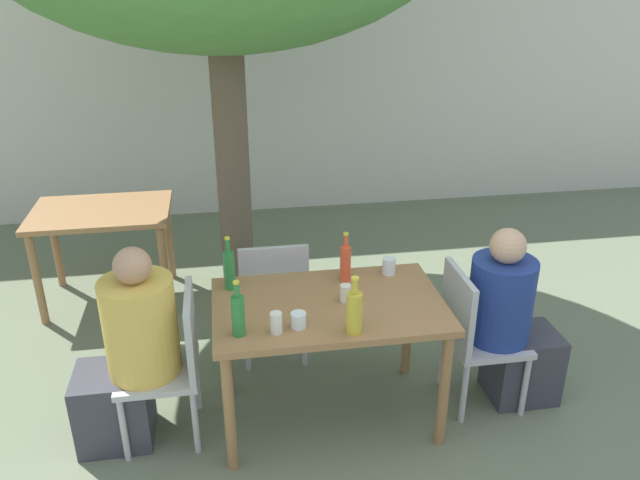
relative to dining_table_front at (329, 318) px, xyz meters
The scene contains 17 objects.
ground_plane 0.68m from the dining_table_front, ahead, with size 30.00×30.00×0.00m, color #667056.
cafe_building_wall 3.59m from the dining_table_front, 90.00° to the left, with size 10.00×0.08×2.80m.
dining_table_front is the anchor object (origin of this frame).
dining_table_back 2.24m from the dining_table_front, 131.26° to the left, with size 1.04×0.73×0.78m.
patio_chair_0 0.89m from the dining_table_front, behind, with size 0.44×0.44×0.90m.
patio_chair_1 0.89m from the dining_table_front, ahead, with size 0.44×0.44×0.90m.
patio_chair_2 0.70m from the dining_table_front, 112.10° to the left, with size 0.44×0.44×0.90m.
person_seated_0 1.11m from the dining_table_front, behind, with size 0.60×0.39×1.19m.
person_seated_1 1.12m from the dining_table_front, ahead, with size 0.59×0.38×1.15m.
soda_bottle_0 0.36m from the dining_table_front, 60.17° to the left, with size 0.06×0.06×0.31m.
green_bottle_1 0.63m from the dining_table_front, 154.36° to the left, with size 0.06×0.06×0.32m.
oil_cruet_2 0.39m from the dining_table_front, 76.75° to the right, with size 0.08×0.08×0.32m.
green_bottle_3 0.60m from the dining_table_front, 154.30° to the right, with size 0.07×0.07×0.31m.
drinking_glass_0 0.44m from the dining_table_front, 141.30° to the right, with size 0.06×0.06×0.11m.
drinking_glass_1 0.18m from the dining_table_front, ahead, with size 0.06×0.06×0.10m.
drinking_glass_2 0.33m from the dining_table_front, 132.16° to the right, with size 0.08×0.08×0.08m.
drinking_glass_3 0.53m from the dining_table_front, 34.62° to the left, with size 0.08×0.08×0.10m.
Camera 1 is at (-0.54, -2.97, 2.52)m, focal length 35.00 mm.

